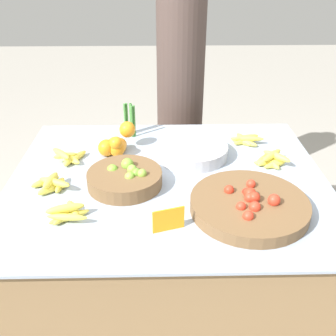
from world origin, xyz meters
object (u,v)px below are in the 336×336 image
lime_bowl (124,178)px  metal_bowl (192,151)px  price_sign (168,220)px  tomato_basket (249,205)px  vendor_person (180,97)px

lime_bowl → metal_bowl: size_ratio=0.93×
lime_bowl → price_sign: lime_bowl is taller
metal_bowl → tomato_basket: bearing=-67.6°
metal_bowl → price_sign: price_sign is taller
lime_bowl → tomato_basket: (0.50, -0.20, -0.01)m
lime_bowl → price_sign: bearing=-59.8°
tomato_basket → vendor_person: bearing=100.2°
metal_bowl → price_sign: size_ratio=2.97×
metal_bowl → lime_bowl: bearing=-140.4°
tomato_basket → metal_bowl: (-0.19, 0.46, 0.00)m
lime_bowl → vendor_person: 1.03m
lime_bowl → vendor_person: (0.29, 0.99, 0.01)m
lime_bowl → vendor_person: bearing=73.7°
lime_bowl → tomato_basket: 0.54m
lime_bowl → metal_bowl: (0.31, 0.26, -0.00)m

